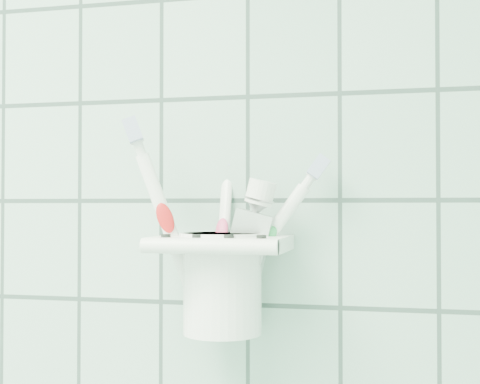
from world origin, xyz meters
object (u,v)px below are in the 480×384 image
(cup, at_px, (222,279))
(toothbrush_pink, at_px, (204,213))
(toothbrush_orange, at_px, (205,221))
(toothpaste_tube, at_px, (229,239))
(toothbrush_blue, at_px, (217,227))
(holder_bracket, at_px, (222,245))

(cup, bearing_deg, toothbrush_pink, -161.53)
(cup, relative_size, toothbrush_orange, 0.52)
(toothbrush_pink, height_order, toothpaste_tube, toothbrush_pink)
(cup, bearing_deg, toothbrush_blue, -93.71)
(cup, distance_m, toothbrush_blue, 0.06)
(toothpaste_tube, bearing_deg, holder_bracket, -108.15)
(cup, xyz_separation_m, toothpaste_tube, (0.01, 0.01, 0.04))
(holder_bracket, relative_size, toothbrush_blue, 0.68)
(toothbrush_blue, distance_m, toothpaste_tube, 0.03)
(toothbrush_blue, bearing_deg, toothpaste_tube, 82.12)
(cup, bearing_deg, toothpaste_tube, 53.12)
(toothbrush_blue, bearing_deg, cup, 93.31)
(toothpaste_tube, bearing_deg, toothbrush_blue, -102.40)
(cup, relative_size, toothbrush_pink, 0.46)
(toothbrush_blue, bearing_deg, holder_bracket, 87.49)
(cup, xyz_separation_m, toothbrush_pink, (-0.02, -0.01, 0.07))
(toothpaste_tube, bearing_deg, cup, -124.37)
(cup, distance_m, toothbrush_pink, 0.07)
(toothbrush_blue, relative_size, toothpaste_tube, 1.22)
(cup, xyz_separation_m, toothbrush_blue, (-0.00, -0.02, 0.05))
(toothbrush_blue, height_order, toothbrush_orange, toothbrush_orange)
(cup, distance_m, toothpaste_tube, 0.04)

